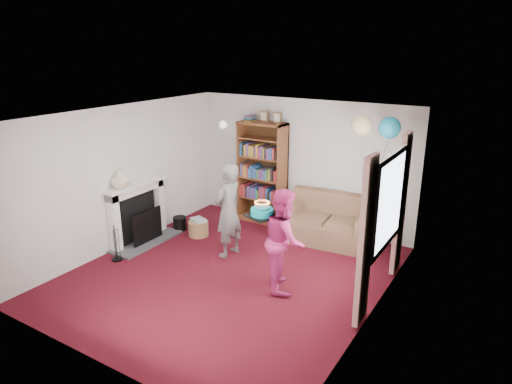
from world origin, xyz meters
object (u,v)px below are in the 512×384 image
Objects in this scene: person_striped at (228,211)px; bookcase at (263,174)px; sofa at (331,224)px; birthday_cake at (262,212)px; person_magenta at (284,239)px.

bookcase is at bearing -162.83° from person_striped.
birthday_cake reaches higher than sofa.
sofa is at bearing -8.42° from bookcase.
birthday_cake is (-0.32, -0.09, 0.39)m from person_magenta.
person_magenta is at bearing 75.88° from person_striped.
person_striped reaches higher than person_magenta.
birthday_cake is (-0.25, -2.04, 0.83)m from sofa.
person_striped is 1.40m from person_magenta.
person_magenta is at bearing 15.18° from birthday_cake.
bookcase is 1.37× the size of sofa.
person_magenta reaches higher than birthday_cake.
sofa is 2.22m from birthday_cake.
bookcase is 2.65m from birthday_cake.
person_striped is at bearing 150.44° from birthday_cake.
person_magenta is 3.88× the size of birthday_cake.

